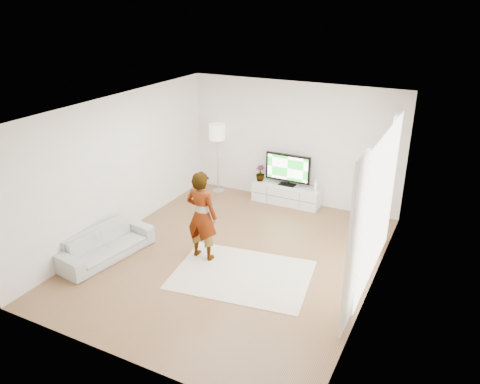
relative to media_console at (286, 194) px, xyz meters
The scene contains 17 objects.
floor 2.77m from the media_console, 89.50° to the right, with size 6.00×6.00×0.00m, color olive.
ceiling 3.78m from the media_console, 89.50° to the right, with size 6.00×6.00×0.00m, color white.
wall_left 3.89m from the media_console, 131.84° to the right, with size 0.02×6.00×2.80m, color white.
wall_right 3.92m from the media_console, 47.61° to the right, with size 0.02×6.00×2.80m, color white.
wall_back 1.20m from the media_console, 84.10° to the left, with size 5.00×0.02×2.80m, color white.
wall_front 5.88m from the media_console, 89.76° to the right, with size 5.00×0.02×2.80m, color white.
window 3.72m from the media_console, 44.55° to the right, with size 0.01×2.60×2.50m, color white.
curtain_near 4.62m from the media_console, 57.22° to the right, with size 0.04×0.70×2.60m, color white.
curtain_far 2.92m from the media_console, 25.67° to the right, with size 0.04×0.70×2.60m, color white.
media_console is the anchor object (origin of this frame).
television 0.63m from the media_console, 90.00° to the left, with size 1.07×0.21×0.75m.
game_console 0.78m from the media_console, ahead, with size 0.09×0.18×0.24m.
potted_plant 0.79m from the media_console, behind, with size 0.21×0.21×0.38m, color #3F7238.
rug 3.26m from the media_console, 82.06° to the right, with size 2.33×1.68×0.01m, color beige.
player 3.10m from the media_console, 98.97° to the right, with size 0.61×0.40×1.68m, color #334772.
sofa 4.33m from the media_console, 118.67° to the right, with size 1.83×0.72×0.54m, color #A5A5A1.
floor_lamp 2.17m from the media_console, behind, with size 0.38×0.38×1.70m.
Camera 1 is at (3.53, -6.68, 4.49)m, focal length 35.00 mm.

